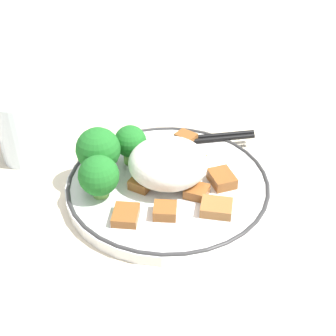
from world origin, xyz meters
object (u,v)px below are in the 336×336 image
Objects in this scene: broccoli_back_right at (99,176)px; broccoli_back_center at (98,150)px; broccoli_back_left at (130,143)px; plate at (168,185)px; chopsticks at (170,141)px; drinking_glass at (22,129)px.

broccoli_back_center is at bearing -80.17° from broccoli_back_right.
broccoli_back_center reaches higher than broccoli_back_left.
broccoli_back_left is 0.05m from broccoli_back_center.
broccoli_back_left reaches higher than plate.
broccoli_back_center reaches higher than plate.
chopsticks is 0.19m from drinking_glass.
broccoli_back_center is 1.22× the size of broccoli_back_right.
broccoli_back_right reaches higher than plate.
plate is at bearing 142.29° from broccoli_back_left.
broccoli_back_left is (0.05, -0.04, 0.03)m from plate.
broccoli_back_right is 0.15m from drinking_glass.
drinking_glass is (0.12, -0.09, 0.00)m from broccoli_back_right.
chopsticks is (-0.08, -0.07, -0.03)m from broccoli_back_center.
chopsticks is at bearing -123.59° from broccoli_back_right.
plate is 2.84× the size of drinking_glass.
broccoli_back_left is 0.80× the size of broccoli_back_center.
broccoli_back_center is 0.04m from broccoli_back_right.
broccoli_back_center is (0.03, 0.03, 0.01)m from broccoli_back_left.
plate is 0.09m from broccoli_back_center.
drinking_glass is (0.19, -0.06, 0.03)m from plate.
broccoli_back_left is at bearing -37.71° from plate.
broccoli_back_right reaches higher than chopsticks.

